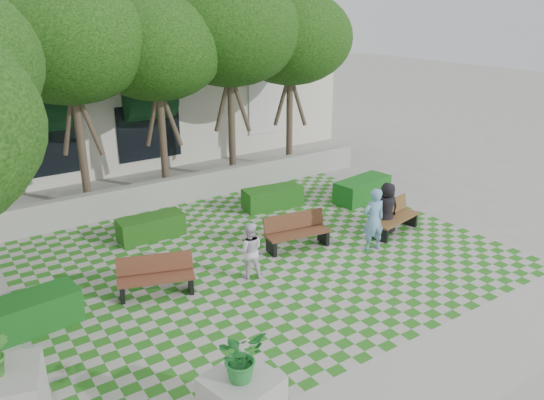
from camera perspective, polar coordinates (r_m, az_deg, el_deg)
ground at (r=13.53m, az=1.84°, el=-7.84°), size 90.00×90.00×0.00m
lawn at (r=14.25m, az=-0.54°, el=-6.24°), size 12.00×12.00×0.00m
sidewalk_south at (r=10.71m, az=17.48°, el=-17.38°), size 16.00×2.00×0.01m
retaining_wall at (r=18.30m, az=-9.61°, el=1.16°), size 15.00×0.36×0.90m
bench_east at (r=16.04m, az=12.98°, el=-1.88°), size 1.87×0.93×0.94m
bench_mid at (r=14.67m, az=2.69°, el=-3.46°), size 1.90×0.88×0.96m
bench_west at (r=12.71m, az=-12.37°, el=-8.05°), size 1.85×1.13×0.92m
hedge_east at (r=18.50m, az=9.69°, el=1.13°), size 2.27×1.20×0.75m
hedge_midright at (r=17.56m, az=0.07°, el=0.25°), size 2.04×1.04×0.68m
hedge_midleft at (r=15.72m, az=-12.88°, el=-2.85°), size 1.89×0.79×0.65m
hedge_west at (r=12.28m, az=-24.93°, el=-11.12°), size 2.19×1.04×0.74m
planter_front at (r=8.75m, az=-3.29°, el=-20.00°), size 1.22×1.22×1.82m
person_blue at (r=14.63m, az=10.86°, el=-2.08°), size 0.73×0.56×1.78m
person_dark at (r=15.81m, az=12.24°, el=-0.89°), size 0.84×0.63×1.56m
person_white at (r=13.03m, az=-2.45°, el=-5.44°), size 0.87×0.81×1.44m
tree_row at (r=16.44m, az=-16.33°, el=15.39°), size 17.70×13.40×7.41m
building at (r=25.29m, az=-15.67°, el=10.88°), size 18.00×8.92×5.15m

